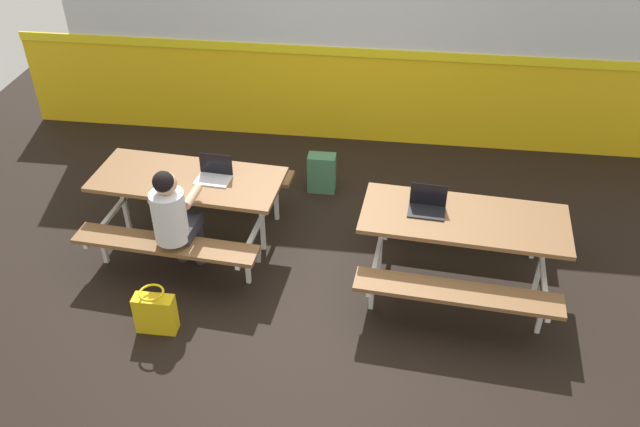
{
  "coord_description": "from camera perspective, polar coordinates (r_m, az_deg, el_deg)",
  "views": [
    {
      "loc": [
        0.64,
        -4.85,
        4.13
      ],
      "look_at": [
        0.0,
        0.06,
        0.55
      ],
      "focal_mm": 37.32,
      "sensor_mm": 36.0,
      "label": 1
    }
  ],
  "objects": [
    {
      "name": "student_nearer",
      "position": [
        5.96,
        -12.44,
        -0.16
      ],
      "size": [
        0.38,
        0.53,
        1.21
      ],
      "color": "#2D2D38",
      "rests_on": "ground"
    },
    {
      "name": "accent_backdrop",
      "position": [
        7.93,
        2.36,
        14.51
      ],
      "size": [
        8.0,
        0.14,
        2.6
      ],
      "color": "yellow",
      "rests_on": "ground"
    },
    {
      "name": "tote_bag_bright",
      "position": [
        5.8,
        -13.93,
        -8.26
      ],
      "size": [
        0.34,
        0.21,
        0.43
      ],
      "color": "yellow",
      "rests_on": "ground"
    },
    {
      "name": "picnic_table_right",
      "position": [
        5.97,
        12.11,
        -1.59
      ],
      "size": [
        1.84,
        1.68,
        0.74
      ],
      "color": "brown",
      "rests_on": "ground"
    },
    {
      "name": "backpack_dark",
      "position": [
        7.31,
        0.16,
        3.5
      ],
      "size": [
        0.3,
        0.22,
        0.44
      ],
      "color": "#3F724C",
      "rests_on": "ground"
    },
    {
      "name": "laptop_silver",
      "position": [
        6.3,
        -9.07,
        3.34
      ],
      "size": [
        0.34,
        0.24,
        0.22
      ],
      "color": "silver",
      "rests_on": "picnic_table_left"
    },
    {
      "name": "picnic_table_left",
      "position": [
        6.48,
        -11.15,
        1.81
      ],
      "size": [
        1.84,
        1.68,
        0.74
      ],
      "color": "brown",
      "rests_on": "ground"
    },
    {
      "name": "ground_plane",
      "position": [
        6.41,
        -0.07,
        -4.37
      ],
      "size": [
        10.0,
        10.0,
        0.02
      ],
      "primitive_type": "cube",
      "color": "black"
    },
    {
      "name": "laptop_dark",
      "position": [
        5.87,
        9.17,
        0.66
      ],
      "size": [
        0.34,
        0.24,
        0.22
      ],
      "color": "black",
      "rests_on": "picnic_table_right"
    }
  ]
}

